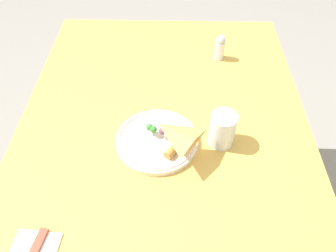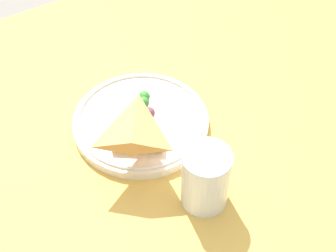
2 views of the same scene
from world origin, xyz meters
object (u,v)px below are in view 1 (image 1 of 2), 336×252
plate_pizza (158,140)px  milk_glass (222,130)px  dining_table (164,144)px  salt_shaker (220,47)px

plate_pizza → milk_glass: (-0.01, 0.18, 0.03)m
plate_pizza → dining_table: bearing=169.3°
dining_table → salt_shaker: size_ratio=12.62×
plate_pizza → milk_glass: size_ratio=2.26×
dining_table → plate_pizza: bearing=-10.7°
dining_table → milk_glass: (0.07, 0.16, 0.15)m
dining_table → plate_pizza: plate_pizza is taller
dining_table → plate_pizza: (0.08, -0.01, 0.11)m
dining_table → salt_shaker: 0.41m
milk_glass → salt_shaker: (-0.39, 0.03, -0.00)m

